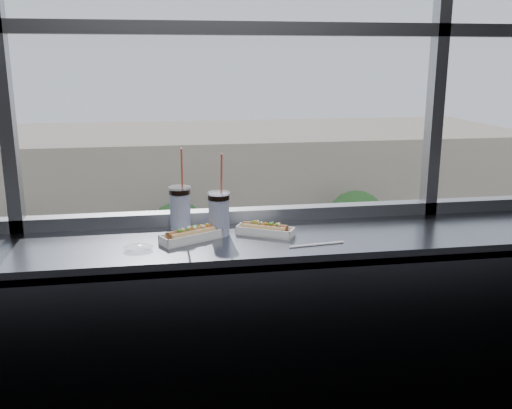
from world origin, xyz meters
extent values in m
plane|color=black|center=(0.00, 1.50, 0.55)|extent=(6.00, 0.00, 6.00)
cube|color=slate|center=(0.00, 1.23, 1.07)|extent=(6.00, 0.55, 0.06)
cube|color=slate|center=(0.00, 0.97, 0.55)|extent=(6.00, 0.04, 1.04)
cube|color=white|center=(-0.23, 1.22, 1.10)|extent=(0.28, 0.20, 0.01)
cube|color=white|center=(-0.23, 1.22, 1.12)|extent=(0.28, 0.20, 0.04)
cylinder|color=#AE8250|center=(-0.23, 1.22, 1.13)|extent=(0.21, 0.13, 0.05)
cylinder|color=brown|center=(-0.23, 1.22, 1.14)|extent=(0.21, 0.13, 0.03)
cube|color=white|center=(0.11, 1.25, 1.10)|extent=(0.27, 0.20, 0.01)
cube|color=white|center=(0.11, 1.25, 1.12)|extent=(0.27, 0.20, 0.03)
cylinder|color=#AE8250|center=(0.11, 1.25, 1.13)|extent=(0.19, 0.13, 0.04)
cylinder|color=brown|center=(0.11, 1.25, 1.14)|extent=(0.20, 0.13, 0.03)
cylinder|color=white|center=(-0.26, 1.41, 1.20)|extent=(0.09, 0.09, 0.19)
cylinder|color=black|center=(-0.26, 1.41, 1.28)|extent=(0.10, 0.10, 0.02)
cylinder|color=silver|center=(-0.26, 1.41, 1.30)|extent=(0.10, 0.10, 0.01)
cylinder|color=#CC4533|center=(-0.25, 1.41, 1.38)|extent=(0.01, 0.05, 0.20)
cylinder|color=white|center=(-0.10, 1.29, 1.19)|extent=(0.09, 0.09, 0.19)
cylinder|color=black|center=(-0.10, 1.29, 1.28)|extent=(0.10, 0.10, 0.02)
cylinder|color=silver|center=(-0.10, 1.29, 1.29)|extent=(0.10, 0.10, 0.01)
cylinder|color=#CC4533|center=(-0.08, 1.28, 1.37)|extent=(0.01, 0.05, 0.20)
cylinder|color=white|center=(0.29, 1.07, 1.10)|extent=(0.25, 0.04, 0.01)
ellipsoid|color=silver|center=(-0.45, 1.13, 1.11)|extent=(0.11, 0.08, 0.03)
plane|color=#A39A92|center=(0.00, 45.00, -11.00)|extent=(120.00, 120.00, 0.00)
cube|color=black|center=(0.00, 21.50, -10.97)|extent=(80.00, 10.00, 0.06)
cube|color=#A39A92|center=(0.00, 29.50, -10.98)|extent=(80.00, 6.00, 0.04)
cube|color=tan|center=(0.00, 39.50, -7.00)|extent=(50.00, 14.00, 8.00)
imported|color=#622201|center=(2.81, 25.50, -9.79)|extent=(3.69, 7.21, 2.31)
imported|color=navy|center=(12.04, 17.50, -9.89)|extent=(3.32, 6.57, 2.10)
imported|color=white|center=(10.75, 25.50, -9.95)|extent=(2.85, 6.11, 1.99)
imported|color=maroon|center=(0.91, 17.50, -9.84)|extent=(3.37, 6.84, 2.20)
imported|color=white|center=(5.92, 17.50, -9.98)|extent=(2.70, 5.87, 1.92)
imported|color=#66605B|center=(7.61, 29.97, -9.92)|extent=(0.93, 0.69, 2.08)
imported|color=#66605B|center=(3.90, 29.81, -9.93)|extent=(0.69, 0.92, 2.07)
cylinder|color=#47382B|center=(-8.70, 29.50, -9.87)|extent=(0.23, 0.23, 2.26)
sphere|color=#265C1E|center=(-8.70, 29.50, -7.80)|extent=(3.01, 3.01, 3.01)
cylinder|color=#47382B|center=(0.43, 29.50, -9.73)|extent=(0.25, 0.25, 2.53)
sphere|color=#265C1E|center=(0.43, 29.50, -7.41)|extent=(3.38, 3.38, 3.38)
cylinder|color=#47382B|center=(10.76, 29.50, -9.67)|extent=(0.27, 0.27, 2.65)
sphere|color=#265C1E|center=(10.76, 29.50, -7.24)|extent=(3.54, 3.54, 3.54)
camera|label=1|loc=(-0.34, -1.15, 1.86)|focal=40.00mm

